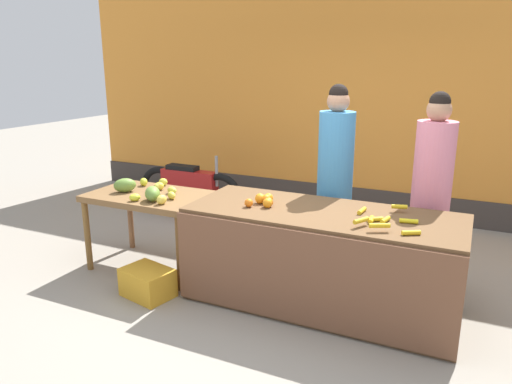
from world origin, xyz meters
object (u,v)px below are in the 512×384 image
at_px(vendor_woman_pink_shirt, 431,193).
at_px(produce_sack, 253,235).
at_px(produce_crate, 148,283).
at_px(vendor_woman_blue_shirt, 335,181).
at_px(parked_motorcycle, 189,188).

height_order(vendor_woman_pink_shirt, produce_sack, vendor_woman_pink_shirt).
relative_size(vendor_woman_pink_shirt, produce_crate, 4.11).
distance_m(vendor_woman_blue_shirt, produce_crate, 1.99).
distance_m(produce_crate, produce_sack, 1.27).
xyz_separation_m(vendor_woman_pink_shirt, produce_sack, (-1.71, -0.09, -0.63)).
height_order(vendor_woman_blue_shirt, produce_sack, vendor_woman_blue_shirt).
bearing_deg(produce_sack, parked_motorcycle, 145.84).
distance_m(vendor_woman_pink_shirt, produce_sack, 1.83).
bearing_deg(vendor_woman_blue_shirt, parked_motorcycle, 158.79).
height_order(produce_crate, produce_sack, produce_sack).
xyz_separation_m(vendor_woman_blue_shirt, produce_crate, (-1.34, -1.24, -0.81)).
relative_size(vendor_woman_pink_shirt, produce_sack, 3.26).
bearing_deg(vendor_woman_pink_shirt, produce_crate, -150.82).
distance_m(parked_motorcycle, produce_crate, 2.31).
bearing_deg(produce_crate, produce_sack, 66.33).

